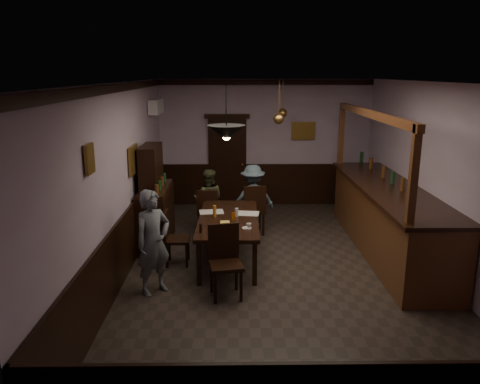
{
  "coord_description": "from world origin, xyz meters",
  "views": [
    {
      "loc": [
        -0.75,
        -7.08,
        3.15
      ],
      "look_at": [
        -0.64,
        0.69,
        1.15
      ],
      "focal_mm": 35.0,
      "sensor_mm": 36.0,
      "label": 1
    }
  ],
  "objects_px": {
    "dining_table": "(228,221)",
    "chair_far_right": "(254,208)",
    "sideboard": "(155,206)",
    "person_standing": "(153,242)",
    "coffee_cup": "(249,226)",
    "person_seated_right": "(253,198)",
    "pendant_iron": "(226,133)",
    "soda_can": "(234,216)",
    "pendant_brass_mid": "(279,119)",
    "pendant_brass_far": "(282,113)",
    "chair_side": "(173,235)",
    "person_seated_left": "(208,200)",
    "chair_near": "(225,257)",
    "chair_far_left": "(207,210)",
    "bar_counter": "(387,217)"
  },
  "relations": [
    {
      "from": "chair_side",
      "to": "person_seated_right",
      "type": "xyz_separation_m",
      "value": [
        1.4,
        1.73,
        0.18
      ]
    },
    {
      "from": "person_seated_left",
      "to": "pendant_iron",
      "type": "xyz_separation_m",
      "value": [
        0.41,
        -2.36,
        1.66
      ]
    },
    {
      "from": "person_seated_right",
      "to": "pendant_brass_far",
      "type": "relative_size",
      "value": 1.68
    },
    {
      "from": "bar_counter",
      "to": "chair_side",
      "type": "bearing_deg",
      "value": -171.95
    },
    {
      "from": "pendant_brass_mid",
      "to": "pendant_brass_far",
      "type": "bearing_deg",
      "value": 80.96
    },
    {
      "from": "sideboard",
      "to": "pendant_brass_far",
      "type": "height_order",
      "value": "pendant_brass_far"
    },
    {
      "from": "chair_near",
      "to": "pendant_brass_far",
      "type": "xyz_separation_m",
      "value": [
        1.18,
        3.83,
        1.73
      ]
    },
    {
      "from": "pendant_brass_mid",
      "to": "chair_side",
      "type": "bearing_deg",
      "value": -142.27
    },
    {
      "from": "person_seated_right",
      "to": "sideboard",
      "type": "height_order",
      "value": "sideboard"
    },
    {
      "from": "person_standing",
      "to": "pendant_brass_far",
      "type": "height_order",
      "value": "pendant_brass_far"
    },
    {
      "from": "coffee_cup",
      "to": "pendant_brass_mid",
      "type": "bearing_deg",
      "value": 72.35
    },
    {
      "from": "chair_far_right",
      "to": "sideboard",
      "type": "bearing_deg",
      "value": 6.1
    },
    {
      "from": "chair_side",
      "to": "chair_near",
      "type": "bearing_deg",
      "value": -142.3
    },
    {
      "from": "chair_far_left",
      "to": "soda_can",
      "type": "xyz_separation_m",
      "value": [
        0.51,
        -1.39,
        0.3
      ]
    },
    {
      "from": "chair_side",
      "to": "person_seated_left",
      "type": "relative_size",
      "value": 0.72
    },
    {
      "from": "pendant_iron",
      "to": "pendant_brass_far",
      "type": "height_order",
      "value": "same"
    },
    {
      "from": "person_standing",
      "to": "coffee_cup",
      "type": "bearing_deg",
      "value": -18.46
    },
    {
      "from": "soda_can",
      "to": "sideboard",
      "type": "xyz_separation_m",
      "value": [
        -1.46,
        0.86,
        -0.06
      ]
    },
    {
      "from": "chair_side",
      "to": "sideboard",
      "type": "bearing_deg",
      "value": 24.33
    },
    {
      "from": "chair_near",
      "to": "person_standing",
      "type": "height_order",
      "value": "person_standing"
    },
    {
      "from": "chair_far_left",
      "to": "person_seated_left",
      "type": "relative_size",
      "value": 0.73
    },
    {
      "from": "chair_far_right",
      "to": "sideboard",
      "type": "relative_size",
      "value": 0.54
    },
    {
      "from": "person_seated_right",
      "to": "chair_side",
      "type": "bearing_deg",
      "value": 38.42
    },
    {
      "from": "chair_far_left",
      "to": "chair_side",
      "type": "distance_m",
      "value": 1.55
    },
    {
      "from": "dining_table",
      "to": "person_seated_left",
      "type": "xyz_separation_m",
      "value": [
        -0.43,
        1.56,
        -0.05
      ]
    },
    {
      "from": "chair_near",
      "to": "pendant_brass_far",
      "type": "bearing_deg",
      "value": 62.51
    },
    {
      "from": "soda_can",
      "to": "pendant_brass_mid",
      "type": "bearing_deg",
      "value": 57.97
    },
    {
      "from": "person_seated_left",
      "to": "coffee_cup",
      "type": "height_order",
      "value": "person_seated_left"
    },
    {
      "from": "chair_far_right",
      "to": "chair_side",
      "type": "distance_m",
      "value": 2.02
    },
    {
      "from": "chair_near",
      "to": "pendant_brass_mid",
      "type": "bearing_deg",
      "value": 58.8
    },
    {
      "from": "person_seated_left",
      "to": "chair_near",
      "type": "bearing_deg",
      "value": 99.57
    },
    {
      "from": "pendant_brass_mid",
      "to": "sideboard",
      "type": "bearing_deg",
      "value": -167.71
    },
    {
      "from": "pendant_brass_mid",
      "to": "pendant_brass_far",
      "type": "height_order",
      "value": "same"
    },
    {
      "from": "coffee_cup",
      "to": "chair_far_left",
      "type": "bearing_deg",
      "value": 113.05
    },
    {
      "from": "chair_near",
      "to": "soda_can",
      "type": "height_order",
      "value": "chair_near"
    },
    {
      "from": "dining_table",
      "to": "chair_far_right",
      "type": "bearing_deg",
      "value": 68.96
    },
    {
      "from": "dining_table",
      "to": "person_standing",
      "type": "relative_size",
      "value": 1.43
    },
    {
      "from": "bar_counter",
      "to": "chair_far_left",
      "type": "bearing_deg",
      "value": 164.02
    },
    {
      "from": "chair_side",
      "to": "pendant_iron",
      "type": "distance_m",
      "value": 2.1
    },
    {
      "from": "person_seated_right",
      "to": "person_seated_left",
      "type": "bearing_deg",
      "value": -13.44
    },
    {
      "from": "chair_far_right",
      "to": "pendant_brass_far",
      "type": "height_order",
      "value": "pendant_brass_far"
    },
    {
      "from": "person_standing",
      "to": "pendant_iron",
      "type": "xyz_separation_m",
      "value": [
        1.06,
        0.43,
        1.52
      ]
    },
    {
      "from": "person_seated_right",
      "to": "coffee_cup",
      "type": "distance_m",
      "value": 2.13
    },
    {
      "from": "soda_can",
      "to": "coffee_cup",
      "type": "bearing_deg",
      "value": -62.83
    },
    {
      "from": "chair_far_right",
      "to": "chair_side",
      "type": "height_order",
      "value": "chair_far_right"
    },
    {
      "from": "chair_far_right",
      "to": "person_standing",
      "type": "distance_m",
      "value": 2.95
    },
    {
      "from": "person_seated_right",
      "to": "pendant_iron",
      "type": "relative_size",
      "value": 1.67
    },
    {
      "from": "person_seated_left",
      "to": "bar_counter",
      "type": "distance_m",
      "value": 3.48
    },
    {
      "from": "soda_can",
      "to": "person_seated_left",
      "type": "bearing_deg",
      "value": 107.11
    },
    {
      "from": "pendant_brass_mid",
      "to": "person_seated_left",
      "type": "bearing_deg",
      "value": 167.79
    }
  ]
}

